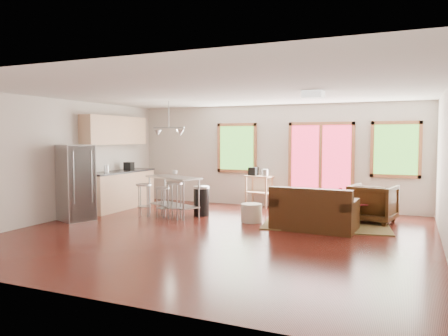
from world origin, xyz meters
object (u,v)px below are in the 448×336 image
at_px(rug, 326,223).
at_px(kitchen_cart, 258,180).
at_px(coffee_table, 331,207).
at_px(refrigerator, 76,183).
at_px(island, 173,189).
at_px(ottoman, 313,208).
at_px(armchair, 373,202).
at_px(loveseat, 314,213).

xyz_separation_m(rug, kitchen_cart, (-1.98, 1.49, 0.68)).
bearing_deg(coffee_table, kitchen_cart, 145.04).
xyz_separation_m(refrigerator, island, (1.63, 1.32, -0.20)).
xyz_separation_m(ottoman, island, (-2.95, -1.09, 0.41)).
bearing_deg(armchair, loveseat, 62.40).
bearing_deg(loveseat, rug, 84.92).
bearing_deg(refrigerator, island, 61.71).
bearing_deg(rug, ottoman, 121.31).
height_order(rug, ottoman, ottoman).
bearing_deg(rug, refrigerator, -160.68).
relative_size(loveseat, ottoman, 2.61).
distance_m(rug, armchair, 1.10).
xyz_separation_m(loveseat, kitchen_cart, (-1.88, 2.19, 0.36)).
bearing_deg(kitchen_cart, rug, -36.98).
bearing_deg(island, loveseat, -4.76).
bearing_deg(ottoman, coffee_table, -51.29).
xyz_separation_m(coffee_table, island, (-3.46, -0.46, 0.27)).
bearing_deg(coffee_table, armchair, 30.08).
distance_m(coffee_table, refrigerator, 5.41).
relative_size(refrigerator, island, 1.07).
relative_size(ottoman, kitchen_cart, 0.61).
distance_m(loveseat, kitchen_cart, 2.91).
distance_m(refrigerator, kitchen_cart, 4.42).
xyz_separation_m(rug, armchair, (0.88, 0.49, 0.43)).
xyz_separation_m(armchair, kitchen_cart, (-2.86, 1.00, 0.25)).
bearing_deg(island, ottoman, 20.30).
bearing_deg(island, refrigerator, -140.91).
relative_size(armchair, island, 0.58).
bearing_deg(armchair, kitchen_cart, -7.27).
bearing_deg(armchair, rug, 41.17).
distance_m(ottoman, island, 3.18).
distance_m(coffee_table, ottoman, 0.82).
bearing_deg(island, kitchen_cart, 54.26).
distance_m(loveseat, island, 3.28).
relative_size(rug, kitchen_cart, 2.43).
height_order(coffee_table, refrigerator, refrigerator).
relative_size(rug, refrigerator, 1.52).
xyz_separation_m(rug, island, (-3.36, -0.43, 0.60)).
height_order(coffee_table, ottoman, ottoman).
height_order(loveseat, ottoman, loveseat).
height_order(ottoman, refrigerator, refrigerator).
bearing_deg(ottoman, armchair, -7.76).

